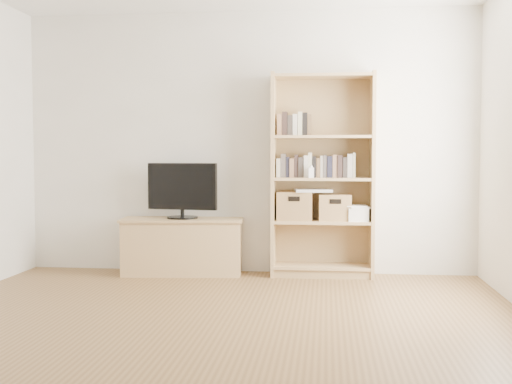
# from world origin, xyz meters

# --- Properties ---
(floor) EXTENTS (4.50, 5.00, 0.01)m
(floor) POSITION_xyz_m (0.00, 0.00, 0.00)
(floor) COLOR brown
(floor) RESTS_ON ground
(back_wall) EXTENTS (4.50, 0.02, 2.60)m
(back_wall) POSITION_xyz_m (0.00, 2.50, 1.30)
(back_wall) COLOR silver
(back_wall) RESTS_ON floor
(tv_stand) EXTENTS (1.19, 0.54, 0.53)m
(tv_stand) POSITION_xyz_m (-0.63, 2.28, 0.26)
(tv_stand) COLOR tan
(tv_stand) RESTS_ON floor
(bookshelf) EXTENTS (0.99, 0.36, 1.96)m
(bookshelf) POSITION_xyz_m (0.74, 2.33, 0.98)
(bookshelf) COLOR tan
(bookshelf) RESTS_ON floor
(television) EXTENTS (0.71, 0.16, 0.55)m
(television) POSITION_xyz_m (-0.63, 2.28, 0.83)
(television) COLOR black
(television) RESTS_ON tv_stand
(books_row_mid) EXTENTS (0.78, 0.17, 0.21)m
(books_row_mid) POSITION_xyz_m (0.74, 2.35, 1.06)
(books_row_mid) COLOR #A89F8F
(books_row_mid) RESTS_ON bookshelf
(books_row_upper) EXTENTS (0.38, 0.16, 0.20)m
(books_row_upper) POSITION_xyz_m (0.53, 2.34, 1.46)
(books_row_upper) COLOR #A89F8F
(books_row_upper) RESTS_ON bookshelf
(baby_monitor) EXTENTS (0.06, 0.04, 0.10)m
(baby_monitor) POSITION_xyz_m (0.64, 2.22, 1.01)
(baby_monitor) COLOR white
(baby_monitor) RESTS_ON bookshelf
(basket_left) EXTENTS (0.34, 0.29, 0.28)m
(basket_left) POSITION_xyz_m (0.48, 2.32, 0.68)
(basket_left) COLOR olive
(basket_left) RESTS_ON bookshelf
(basket_right) EXTENTS (0.31, 0.26, 0.25)m
(basket_right) POSITION_xyz_m (0.86, 2.32, 0.67)
(basket_right) COLOR olive
(basket_right) RESTS_ON bookshelf
(laptop) EXTENTS (0.38, 0.29, 0.03)m
(laptop) POSITION_xyz_m (0.65, 2.30, 0.83)
(laptop) COLOR silver
(laptop) RESTS_ON basket_left
(magazine_stack) EXTENTS (0.20, 0.28, 0.13)m
(magazine_stack) POSITION_xyz_m (1.08, 2.32, 0.61)
(magazine_stack) COLOR silver
(magazine_stack) RESTS_ON bookshelf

